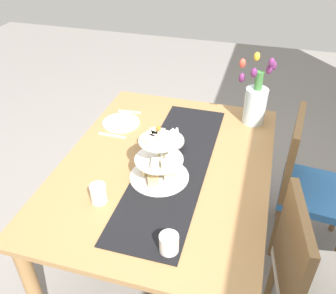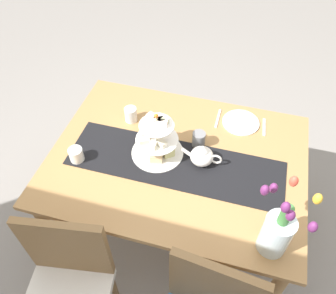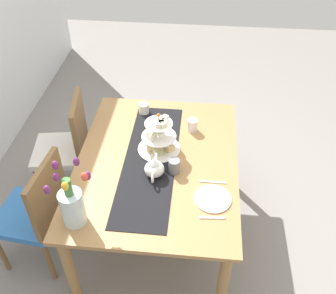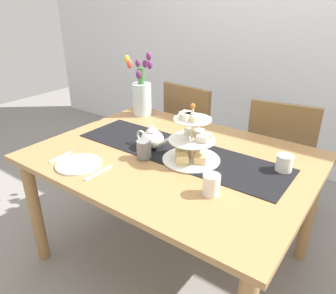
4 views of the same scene
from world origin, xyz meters
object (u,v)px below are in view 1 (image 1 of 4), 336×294
Objects in this scene: cream_jug at (169,243)px; mug_grey at (149,142)px; teapot at (173,140)px; dining_table at (166,177)px; chair_right at (311,280)px; mug_white_text at (98,194)px; tulip_vase at (255,101)px; fork_left at (129,112)px; tiered_cake_stand at (159,162)px; knife_left at (112,135)px; dinner_plate_left at (121,123)px; chair_left at (307,181)px.

mug_grey reaches higher than cream_jug.
dining_table is at bearing 0.00° from teapot.
mug_white_text is at bearing -90.03° from chair_right.
dining_table is 0.73m from tulip_vase.
mug_grey reaches higher than fork_left.
cream_jug is 1.14m from fork_left.
knife_left is at bearing -126.74° from tiered_cake_stand.
teapot is at bearing -179.68° from tiered_cake_stand.
cream_jug reaches higher than dining_table.
tiered_cake_stand is 0.26m from teapot.
dinner_plate_left is (-0.31, -0.38, 0.10)m from dining_table.
tulip_vase is 2.92× the size of fork_left.
teapot is at bearing 50.17° from fork_left.
chair_right is 1.05m from tulip_vase.
mug_grey is (0.36, 0.26, 0.05)m from fork_left.
tulip_vase reaches higher than cream_jug.
mug_white_text is (0.82, 0.16, 0.04)m from fork_left.
knife_left is 0.55m from mug_white_text.
cream_jug is (0.87, -0.60, 0.26)m from chair_left.
tiered_cake_stand is 0.58m from dinner_plate_left.
mug_white_text is at bearing -23.81° from teapot.
knife_left is (0.16, -1.15, 0.22)m from chair_left.
chair_right is 9.58× the size of mug_grey.
dining_table is at bearing -114.84° from chair_right.
fork_left is 0.83m from mug_white_text.
fork_left is at bearing 180.00° from knife_left.
mug_grey is (0.24, -0.90, 0.27)m from chair_left.
dinner_plate_left is (-0.67, -1.15, 0.22)m from chair_right.
mug_grey is at bearing -48.99° from tulip_vase.
chair_right is at bearing 89.97° from mug_white_text.
chair_left is at bearing 104.73° from mug_grey.
mug_white_text is (-0.18, -0.39, 0.01)m from cream_jug.
mug_grey reaches higher than knife_left.
dining_table is at bearing 39.66° from fork_left.
dinner_plate_left is 0.15m from knife_left.
tiered_cake_stand is at bearing -59.83° from chair_left.
dining_table is 0.22m from mug_grey.
fork_left is at bearing -129.83° from teapot.
mug_grey is (-0.21, -0.13, -0.04)m from tiered_cake_stand.
tiered_cake_stand is at bearing 53.26° from knife_left.
fork_left reaches higher than dining_table.
mug_grey is at bearing -75.27° from chair_left.
tiered_cake_stand is 3.20× the size of mug_grey.
mug_white_text is (0.67, 0.16, 0.04)m from dinner_plate_left.
mug_white_text is (0.69, -0.99, 0.27)m from chair_left.
fork_left is 0.88× the size of knife_left.
teapot is 0.39m from knife_left.
fork_left is (-0.13, -1.15, 0.22)m from chair_left.
tiered_cake_stand is at bearing -30.93° from tulip_vase.
dinner_plate_left is (-0.86, -0.55, -0.04)m from cream_jug.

